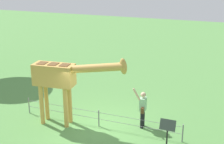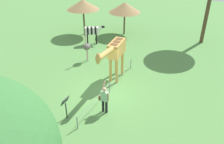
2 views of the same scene
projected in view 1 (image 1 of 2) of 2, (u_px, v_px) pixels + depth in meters
The scene contains 5 objects.
ground_plane at pixel (97, 128), 13.00m from camera, with size 60.00×60.00×0.00m, color #568E47.
giraffe at pixel (62, 78), 12.71m from camera, with size 4.00×0.88×3.15m.
visitor at pixel (143, 107), 12.82m from camera, with size 0.54×0.58×1.77m.
info_sign at pixel (167, 130), 10.98m from camera, with size 0.56×0.21×1.32m.
wire_fence at pixel (99, 117), 13.05m from camera, with size 7.05×0.05×0.75m.
Camera 1 is at (4.76, -10.56, 6.38)m, focal length 49.75 mm.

